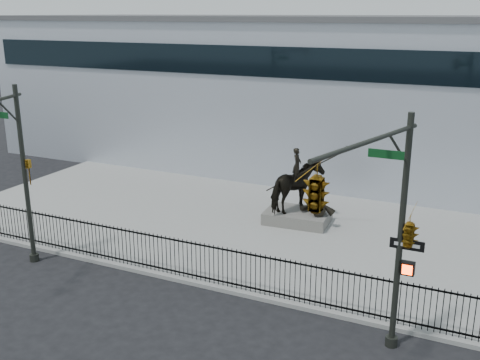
% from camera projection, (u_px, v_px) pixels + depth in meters
% --- Properties ---
extents(ground, '(120.00, 120.00, 0.00)m').
position_uv_depth(ground, '(184.00, 300.00, 19.34)').
color(ground, black).
rests_on(ground, ground).
extents(plaza, '(30.00, 12.00, 0.15)m').
position_uv_depth(plaza, '(263.00, 229.00, 25.39)').
color(plaza, gray).
rests_on(plaza, ground).
extents(building, '(44.00, 14.00, 9.00)m').
position_uv_depth(building, '(343.00, 95.00, 35.40)').
color(building, silver).
rests_on(building, ground).
extents(picket_fence, '(22.10, 0.10, 1.50)m').
position_uv_depth(picket_fence, '(201.00, 262.00, 20.16)').
color(picket_fence, black).
rests_on(picket_fence, plaza).
extents(statue_plinth, '(3.01, 2.17, 0.54)m').
position_uv_depth(statue_plinth, '(297.00, 217.00, 25.97)').
color(statue_plinth, '#585550').
rests_on(statue_plinth, plaza).
extents(equestrian_statue, '(3.70, 2.41, 3.14)m').
position_uv_depth(equestrian_statue, '(299.00, 188.00, 25.55)').
color(equestrian_statue, black).
rests_on(equestrian_statue, statue_plinth).
extents(traffic_signal_left, '(1.52, 4.84, 7.00)m').
position_uv_depth(traffic_signal_left, '(11.00, 169.00, 20.38)').
color(traffic_signal_left, '#272A24').
rests_on(traffic_signal_left, ground).
extents(traffic_signal_right, '(2.17, 6.86, 7.00)m').
position_uv_depth(traffic_signal_right, '(367.00, 213.00, 13.59)').
color(traffic_signal_right, '#272A24').
rests_on(traffic_signal_right, ground).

